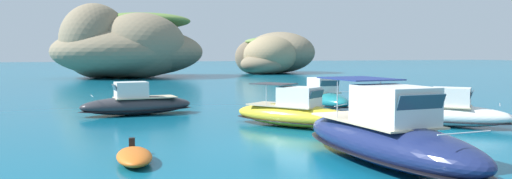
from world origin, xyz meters
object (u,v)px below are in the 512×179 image
Objects in this scene: motorboat_white at (444,113)px; motorboat_teal at (320,97)px; motorboat_charcoal at (137,104)px; motorboat_yellow at (294,113)px; islet_small at (274,54)px; motorboat_navy at (386,137)px; dinghy_tender at (134,156)px; islet_large at (124,47)px.

motorboat_teal is (-2.13, 8.98, 0.03)m from motorboat_white.
motorboat_yellow is at bearing -45.86° from motorboat_charcoal.
islet_small is at bearing 76.54° from motorboat_white.
motorboat_navy is at bearing -92.26° from motorboat_yellow.
dinghy_tender is at bearing -145.20° from motorboat_yellow.
dinghy_tender is at bearing -167.48° from motorboat_white.
motorboat_white is at bearing -77.84° from islet_large.
islet_large is at bearing 94.22° from motorboat_navy.
islet_small is at bearing 71.92° from motorboat_navy.
islet_small is 2.95× the size of motorboat_charcoal.
islet_large is at bearing 102.16° from motorboat_white.
motorboat_navy reaches higher than motorboat_yellow.
motorboat_white is 0.92× the size of motorboat_yellow.
islet_small reaches higher than motorboat_yellow.
motorboat_teal is at bearing 54.79° from motorboat_yellow.
dinghy_tender is at bearing -135.87° from motorboat_teal.
islet_small is 3.31× the size of motorboat_white.
motorboat_teal is at bearing -78.08° from islet_large.
islet_large reaches higher than dinghy_tender.
islet_small is 54.95m from motorboat_teal.
motorboat_white is (-14.65, -61.23, -2.77)m from islet_small.
motorboat_navy is at bearing -85.78° from islet_large.
dinghy_tender is (-1.09, -12.37, -0.41)m from motorboat_charcoal.
motorboat_yellow is at bearing -84.78° from islet_large.
motorboat_charcoal is (-11.54, 0.12, -0.02)m from motorboat_teal.
motorboat_yellow is (-4.81, -6.82, -0.00)m from motorboat_teal.
islet_large reaches higher than motorboat_teal.
dinghy_tender is at bearing -93.04° from islet_large.
islet_small is 70.96m from dinghy_tender.
dinghy_tender is at bearing 160.76° from motorboat_navy.
islet_large is 4.10× the size of motorboat_charcoal.
motorboat_teal is 2.35× the size of dinghy_tender.
motorboat_navy is (4.45, -60.23, -3.57)m from islet_large.
islet_large reaches higher than motorboat_white.
motorboat_charcoal is 2.32× the size of dinghy_tender.
motorboat_charcoal is at bearing -118.51° from islet_small.
dinghy_tender is (-14.76, -3.28, -0.40)m from motorboat_white.
islet_small is at bearing 65.49° from dinghy_tender.
islet_small is 62.95m from motorboat_yellow.
motorboat_teal is 8.34m from motorboat_yellow.
motorboat_white is at bearing -103.46° from islet_small.
motorboat_white is 9.36m from motorboat_navy.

